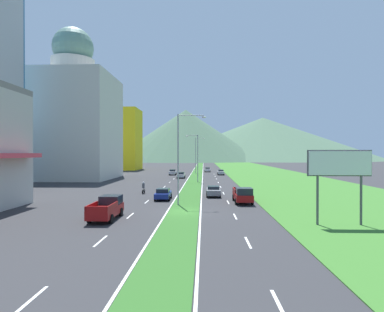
{
  "coord_description": "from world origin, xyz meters",
  "views": [
    {
      "loc": [
        2.08,
        -32.78,
        6.1
      ],
      "look_at": [
        -0.62,
        39.55,
        5.5
      ],
      "focal_mm": 29.67,
      "sensor_mm": 36.0,
      "label": 1
    }
  ],
  "objects_px": {
    "street_lamp_near": "(181,153)",
    "pickup_truck_0": "(243,195)",
    "car_5": "(163,194)",
    "street_lamp_far": "(196,153)",
    "car_2": "(181,175)",
    "car_4": "(173,172)",
    "motorcycle_rider": "(144,189)",
    "car_1": "(207,170)",
    "billboard_roadside": "(340,167)",
    "pickup_truck_1": "(107,208)",
    "car_3": "(221,172)",
    "street_lamp_mid": "(197,155)",
    "car_0": "(213,191)"
  },
  "relations": [
    {
      "from": "street_lamp_mid",
      "to": "car_3",
      "type": "distance_m",
      "value": 24.79
    },
    {
      "from": "street_lamp_mid",
      "to": "car_3",
      "type": "height_order",
      "value": "street_lamp_mid"
    },
    {
      "from": "billboard_roadside",
      "to": "car_4",
      "type": "relative_size",
      "value": 1.54
    },
    {
      "from": "street_lamp_far",
      "to": "car_0",
      "type": "bearing_deg",
      "value": -85.97
    },
    {
      "from": "car_4",
      "to": "motorcycle_rider",
      "type": "bearing_deg",
      "value": 179.49
    },
    {
      "from": "motorcycle_rider",
      "to": "car_5",
      "type": "bearing_deg",
      "value": -148.17
    },
    {
      "from": "street_lamp_mid",
      "to": "car_0",
      "type": "bearing_deg",
      "value": -82.4
    },
    {
      "from": "car_1",
      "to": "motorcycle_rider",
      "type": "bearing_deg",
      "value": -10.31
    },
    {
      "from": "car_2",
      "to": "car_5",
      "type": "xyz_separation_m",
      "value": [
        0.27,
        -36.3,
        -0.0
      ]
    },
    {
      "from": "street_lamp_near",
      "to": "car_1",
      "type": "distance_m",
      "value": 67.66
    },
    {
      "from": "car_0",
      "to": "street_lamp_far",
      "type": "bearing_deg",
      "value": -175.97
    },
    {
      "from": "billboard_roadside",
      "to": "motorcycle_rider",
      "type": "bearing_deg",
      "value": 135.02
    },
    {
      "from": "street_lamp_near",
      "to": "car_2",
      "type": "height_order",
      "value": "street_lamp_near"
    },
    {
      "from": "car_5",
      "to": "pickup_truck_0",
      "type": "xyz_separation_m",
      "value": [
        10.15,
        -2.57,
        0.23
      ]
    },
    {
      "from": "car_1",
      "to": "pickup_truck_0",
      "type": "distance_m",
      "value": 65.64
    },
    {
      "from": "car_1",
      "to": "pickup_truck_1",
      "type": "xyz_separation_m",
      "value": [
        -10.22,
        -75.38,
        0.23
      ]
    },
    {
      "from": "street_lamp_far",
      "to": "pickup_truck_1",
      "type": "relative_size",
      "value": 2.01
    },
    {
      "from": "car_3",
      "to": "motorcycle_rider",
      "type": "xyz_separation_m",
      "value": [
        -13.96,
        -42.48,
        -0.02
      ]
    },
    {
      "from": "car_0",
      "to": "car_2",
      "type": "xyz_separation_m",
      "value": [
        -6.98,
        32.86,
        -0.0
      ]
    },
    {
      "from": "street_lamp_far",
      "to": "car_2",
      "type": "bearing_deg",
      "value": -100.4
    },
    {
      "from": "street_lamp_near",
      "to": "pickup_truck_0",
      "type": "distance_m",
      "value": 9.25
    },
    {
      "from": "car_3",
      "to": "pickup_truck_0",
      "type": "xyz_separation_m",
      "value": [
        -0.02,
        -51.15,
        0.22
      ]
    },
    {
      "from": "billboard_roadside",
      "to": "motorcycle_rider",
      "type": "distance_m",
      "value": 29.41
    },
    {
      "from": "street_lamp_near",
      "to": "car_5",
      "type": "bearing_deg",
      "value": 121.51
    },
    {
      "from": "car_1",
      "to": "billboard_roadside",
      "type": "bearing_deg",
      "value": 7.54
    },
    {
      "from": "street_lamp_near",
      "to": "car_3",
      "type": "xyz_separation_m",
      "value": [
        7.49,
        52.95,
        -5.37
      ]
    },
    {
      "from": "street_lamp_far",
      "to": "car_1",
      "type": "bearing_deg",
      "value": 67.42
    },
    {
      "from": "car_3",
      "to": "pickup_truck_0",
      "type": "bearing_deg",
      "value": -0.02
    },
    {
      "from": "street_lamp_near",
      "to": "motorcycle_rider",
      "type": "relative_size",
      "value": 5.36
    },
    {
      "from": "street_lamp_mid",
      "to": "car_2",
      "type": "distance_m",
      "value": 12.89
    },
    {
      "from": "street_lamp_far",
      "to": "car_5",
      "type": "relative_size",
      "value": 2.55
    },
    {
      "from": "pickup_truck_0",
      "to": "motorcycle_rider",
      "type": "height_order",
      "value": "pickup_truck_0"
    },
    {
      "from": "car_1",
      "to": "car_4",
      "type": "height_order",
      "value": "car_4"
    },
    {
      "from": "car_1",
      "to": "motorcycle_rider",
      "type": "distance_m",
      "value": 57.8
    },
    {
      "from": "street_lamp_near",
      "to": "street_lamp_mid",
      "type": "distance_m",
      "value": 29.52
    },
    {
      "from": "pickup_truck_1",
      "to": "pickup_truck_0",
      "type": "bearing_deg",
      "value": -54.53
    },
    {
      "from": "street_lamp_far",
      "to": "pickup_truck_0",
      "type": "distance_m",
      "value": 57.9
    },
    {
      "from": "billboard_roadside",
      "to": "car_2",
      "type": "height_order",
      "value": "billboard_roadside"
    },
    {
      "from": "car_0",
      "to": "motorcycle_rider",
      "type": "height_order",
      "value": "motorcycle_rider"
    },
    {
      "from": "car_2",
      "to": "pickup_truck_1",
      "type": "height_order",
      "value": "pickup_truck_1"
    },
    {
      "from": "car_0",
      "to": "car_5",
      "type": "height_order",
      "value": "car_5"
    },
    {
      "from": "car_0",
      "to": "car_5",
      "type": "distance_m",
      "value": 7.54
    },
    {
      "from": "street_lamp_near",
      "to": "car_4",
      "type": "distance_m",
      "value": 52.43
    },
    {
      "from": "street_lamp_mid",
      "to": "billboard_roadside",
      "type": "relative_size",
      "value": 1.57
    },
    {
      "from": "pickup_truck_1",
      "to": "car_0",
      "type": "bearing_deg",
      "value": -33.23
    },
    {
      "from": "street_lamp_far",
      "to": "pickup_truck_0",
      "type": "height_order",
      "value": "street_lamp_far"
    },
    {
      "from": "car_1",
      "to": "car_3",
      "type": "relative_size",
      "value": 0.97
    },
    {
      "from": "billboard_roadside",
      "to": "car_3",
      "type": "height_order",
      "value": "billboard_roadside"
    },
    {
      "from": "street_lamp_mid",
      "to": "car_5",
      "type": "height_order",
      "value": "street_lamp_mid"
    },
    {
      "from": "car_1",
      "to": "car_3",
      "type": "xyz_separation_m",
      "value": [
        3.61,
        -14.39,
        0.01
      ]
    }
  ]
}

